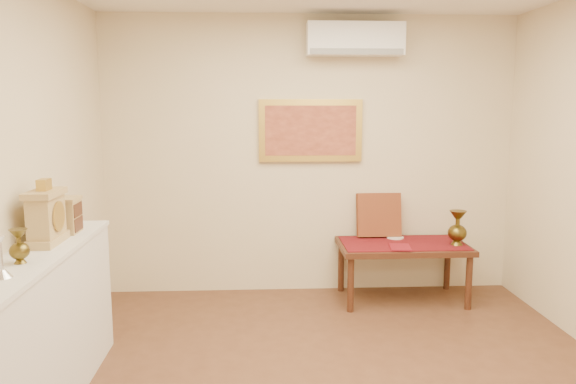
{
  "coord_description": "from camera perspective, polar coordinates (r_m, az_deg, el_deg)",
  "views": [
    {
      "loc": [
        -0.51,
        -3.21,
        1.84
      ],
      "look_at": [
        -0.28,
        1.15,
        1.16
      ],
      "focal_mm": 35.0,
      "sensor_mm": 36.0,
      "label": 1
    }
  ],
  "objects": [
    {
      "name": "brass_urn_small",
      "position": [
        3.41,
        -25.67,
        -4.56
      ],
      "size": [
        0.11,
        0.11,
        0.25
      ],
      "primitive_type": null,
      "color": "brown",
      "rests_on": "display_ledge"
    },
    {
      "name": "low_table",
      "position": [
        5.44,
        11.56,
        -5.82
      ],
      "size": [
        1.2,
        0.7,
        0.55
      ],
      "color": "#462315",
      "rests_on": "floor"
    },
    {
      "name": "wooden_chest",
      "position": [
        4.1,
        -21.54,
        -2.19
      ],
      "size": [
        0.16,
        0.21,
        0.24
      ],
      "color": "tan",
      "rests_on": "display_ledge"
    },
    {
      "name": "plate",
      "position": [
        5.6,
        10.84,
        -4.56
      ],
      "size": [
        0.16,
        0.16,
        0.01
      ],
      "primitive_type": "cylinder",
      "color": "white",
      "rests_on": "table_cloth"
    },
    {
      "name": "cushion",
      "position": [
        5.6,
        9.2,
        -2.32
      ],
      "size": [
        0.43,
        0.19,
        0.44
      ],
      "primitive_type": "cube",
      "rotation": [
        -0.21,
        0.0,
        0.0
      ],
      "color": "#5A1212",
      "rests_on": "table_cloth"
    },
    {
      "name": "display_ledge",
      "position": [
        3.72,
        -24.19,
        -13.25
      ],
      "size": [
        0.37,
        2.02,
        0.98
      ],
      "color": "silver",
      "rests_on": "floor"
    },
    {
      "name": "wall_front",
      "position": [
        1.19,
        23.61,
        -16.1
      ],
      "size": [
        4.0,
        0.02,
        2.7
      ],
      "primitive_type": "cube",
      "color": "beige",
      "rests_on": "ground"
    },
    {
      "name": "menu",
      "position": [
        5.23,
        11.33,
        -5.52
      ],
      "size": [
        0.21,
        0.27,
        0.01
      ],
      "primitive_type": "cube",
      "rotation": [
        0.0,
        0.0,
        -0.13
      ],
      "color": "maroon",
      "rests_on": "table_cloth"
    },
    {
      "name": "mantel_clock",
      "position": [
        3.81,
        -23.33,
        -2.29
      ],
      "size": [
        0.17,
        0.36,
        0.41
      ],
      "color": "tan",
      "rests_on": "display_ledge"
    },
    {
      "name": "candlestick",
      "position": [
        3.18,
        -27.17,
        -5.88
      ],
      "size": [
        0.1,
        0.1,
        0.21
      ],
      "primitive_type": null,
      "color": "silver",
      "rests_on": "display_ledge"
    },
    {
      "name": "ac_unit",
      "position": [
        5.44,
        6.81,
        15.14
      ],
      "size": [
        0.9,
        0.25,
        0.3
      ],
      "color": "white",
      "rests_on": "wall_back"
    },
    {
      "name": "brass_urn_tall",
      "position": [
        5.43,
        16.85,
        -3.12
      ],
      "size": [
        0.18,
        0.18,
        0.39
      ],
      "primitive_type": null,
      "color": "brown",
      "rests_on": "table_cloth"
    },
    {
      "name": "wall_back",
      "position": [
        5.51,
        2.26,
        3.67
      ],
      "size": [
        4.0,
        0.02,
        2.7
      ],
      "primitive_type": "cube",
      "color": "beige",
      "rests_on": "ground"
    },
    {
      "name": "painting",
      "position": [
        5.46,
        2.3,
        6.25
      ],
      "size": [
        1.0,
        0.06,
        0.6
      ],
      "color": "gold",
      "rests_on": "wall_back"
    },
    {
      "name": "table_cloth",
      "position": [
        5.42,
        11.59,
        -5.11
      ],
      "size": [
        1.14,
        0.59,
        0.01
      ],
      "primitive_type": "cube",
      "color": "maroon",
      "rests_on": "low_table"
    }
  ]
}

